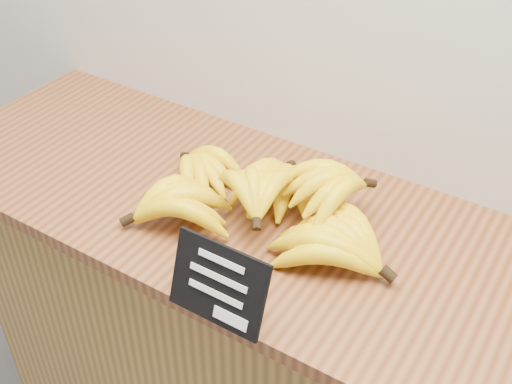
% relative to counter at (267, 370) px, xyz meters
% --- Properties ---
extents(counter, '(1.29, 0.50, 0.90)m').
position_rel_counter_xyz_m(counter, '(0.00, 0.00, 0.00)').
color(counter, olive).
rests_on(counter, ground).
extents(counter_top, '(1.55, 0.54, 0.03)m').
position_rel_counter_xyz_m(counter_top, '(0.00, 0.00, 0.47)').
color(counter_top, brown).
rests_on(counter_top, counter).
extents(chalkboard_sign, '(0.17, 0.05, 0.13)m').
position_rel_counter_xyz_m(chalkboard_sign, '(0.06, -0.26, 0.55)').
color(chalkboard_sign, black).
rests_on(chalkboard_sign, counter_top).
extents(banana_pile, '(0.53, 0.35, 0.12)m').
position_rel_counter_xyz_m(banana_pile, '(0.00, -0.02, 0.53)').
color(banana_pile, yellow).
rests_on(banana_pile, counter_top).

